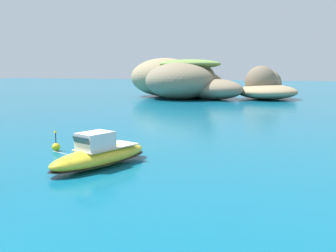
{
  "coord_description": "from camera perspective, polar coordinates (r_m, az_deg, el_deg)",
  "views": [
    {
      "loc": [
        8.46,
        -4.37,
        5.49
      ],
      "look_at": [
        -1.33,
        18.37,
        1.75
      ],
      "focal_mm": 39.61,
      "sensor_mm": 36.0,
      "label": 1
    }
  ],
  "objects": [
    {
      "name": "islet_small",
      "position": [
        74.32,
        14.73,
        5.77
      ],
      "size": [
        13.21,
        14.51,
        6.37
      ],
      "color": "#9E8966",
      "rests_on": "ground"
    },
    {
      "name": "motorboat_yellow",
      "position": [
        21.68,
        -10.44,
        -4.38
      ],
      "size": [
        3.82,
        7.17,
        2.03
      ],
      "color": "yellow",
      "rests_on": "ground"
    },
    {
      "name": "channel_buoy",
      "position": [
        26.51,
        -16.84,
        -3.0
      ],
      "size": [
        0.56,
        0.56,
        1.48
      ],
      "color": "yellow",
      "rests_on": "ground"
    },
    {
      "name": "islet_large",
      "position": [
        76.79,
        2.07,
        7.09
      ],
      "size": [
        28.88,
        25.38,
        8.05
      ],
      "color": "#84755B",
      "rests_on": "ground"
    }
  ]
}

